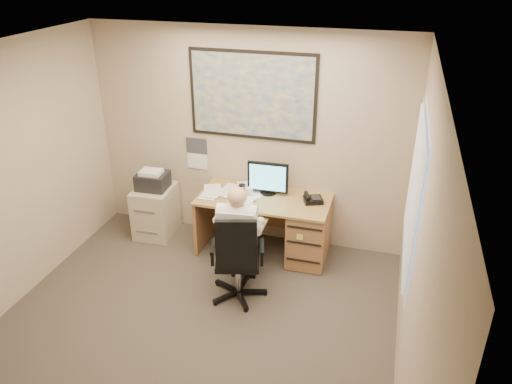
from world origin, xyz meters
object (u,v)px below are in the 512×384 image
(filing_cabinet, at_px, (155,207))
(person, at_px, (238,243))
(desk, at_px, (290,223))
(office_chair, at_px, (235,273))

(filing_cabinet, distance_m, person, 1.76)
(desk, bearing_deg, office_chair, -110.18)
(office_chair, distance_m, person, 0.35)
(filing_cabinet, height_order, office_chair, office_chair)
(desk, bearing_deg, filing_cabinet, 179.58)
(desk, xyz_separation_m, person, (-0.36, -0.94, 0.21))
(desk, relative_size, person, 1.23)
(person, bearing_deg, desk, 61.61)
(office_chair, height_order, person, person)
(filing_cabinet, relative_size, person, 0.71)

